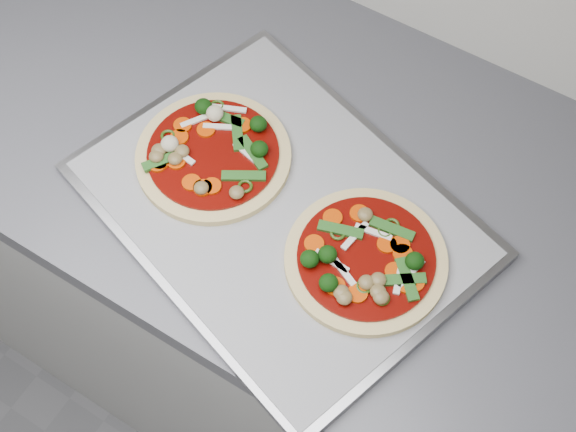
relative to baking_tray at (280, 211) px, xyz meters
The scene contains 6 objects.
base_cabinet 0.51m from the baking_tray, 26.95° to the left, with size 3.60×0.60×0.86m, color #B1B1AF.
countertop 0.19m from the baking_tray, 26.95° to the left, with size 3.60×0.60×0.04m, color #54545C.
baking_tray is the anchor object (origin of this frame).
parchment 0.01m from the baking_tray, ahead, with size 0.48×0.35×0.00m, color #9F9EA4.
pizza_left 0.12m from the baking_tray, behind, with size 0.26×0.26×0.04m.
pizza_right 0.14m from the baking_tray, ahead, with size 0.27×0.27×0.03m.
Camera 1 is at (0.12, 0.77, 1.81)m, focal length 50.00 mm.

